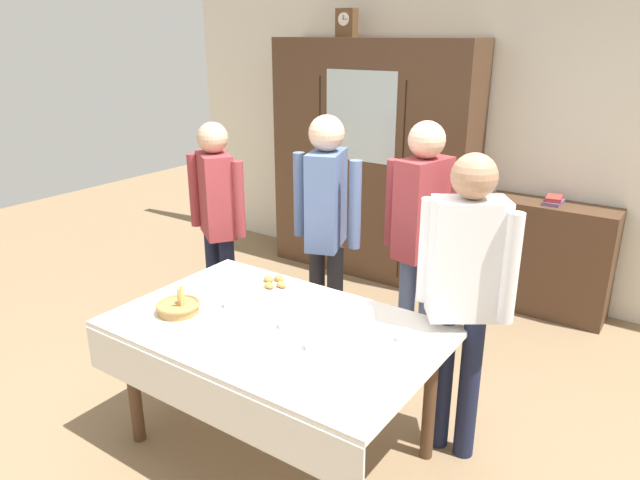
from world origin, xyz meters
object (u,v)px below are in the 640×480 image
at_px(pastry_plate, 275,284).
at_px(person_beside_shelf, 465,281).
at_px(dining_table, 273,344).
at_px(person_by_cabinet, 326,217).
at_px(bookshelf_low, 546,258).
at_px(tea_cup_far_left, 313,345).
at_px(spoon_back_edge, 314,382).
at_px(tea_cup_back_edge, 287,324).
at_px(tea_cup_far_right, 405,338).
at_px(person_behind_table_left, 422,226).
at_px(wall_cabinet, 372,161).
at_px(bread_basket, 179,307).
at_px(person_behind_table_right, 217,210).
at_px(mantel_clock, 347,23).
at_px(spoon_far_left, 380,364).
at_px(tea_cup_mid_left, 231,304).
at_px(book_stack, 554,200).

relative_size(pastry_plate, person_beside_shelf, 0.17).
distance_m(dining_table, person_by_cabinet, 1.12).
height_order(bookshelf_low, tea_cup_far_left, bookshelf_low).
height_order(tea_cup_far_left, spoon_back_edge, tea_cup_far_left).
height_order(tea_cup_back_edge, tea_cup_far_right, same).
xyz_separation_m(dining_table, pastry_plate, (-0.31, 0.41, 0.11)).
height_order(tea_cup_far_left, pastry_plate, tea_cup_far_left).
xyz_separation_m(tea_cup_back_edge, person_by_cabinet, (-0.41, 0.97, 0.25)).
bearing_deg(person_behind_table_left, wall_cabinet, 129.79).
height_order(tea_cup_far_right, person_beside_shelf, person_beside_shelf).
xyz_separation_m(tea_cup_far_right, bread_basket, (-1.16, -0.40, 0.01)).
distance_m(person_by_cabinet, person_behind_table_right, 0.87).
xyz_separation_m(wall_cabinet, bread_basket, (0.38, -2.75, -0.28)).
relative_size(tea_cup_back_edge, person_beside_shelf, 0.08).
xyz_separation_m(mantel_clock, spoon_far_left, (1.83, -2.59, -1.51)).
bearing_deg(pastry_plate, bookshelf_low, 65.03).
bearing_deg(bookshelf_low, mantel_clock, -178.48).
height_order(wall_cabinet, person_beside_shelf, wall_cabinet).
relative_size(dining_table, tea_cup_mid_left, 13.08).
relative_size(bookshelf_low, tea_cup_far_left, 7.78).
relative_size(dining_table, mantel_clock, 7.08).
height_order(tea_cup_back_edge, pastry_plate, tea_cup_back_edge).
distance_m(bread_basket, pastry_plate, 0.60).
relative_size(wall_cabinet, spoon_back_edge, 18.25).
relative_size(book_stack, person_behind_table_right, 0.13).
bearing_deg(book_stack, mantel_clock, -178.48).
relative_size(mantel_clock, spoon_far_left, 2.02).
relative_size(person_by_cabinet, person_beside_shelf, 1.03).
bearing_deg(spoon_back_edge, tea_cup_mid_left, 157.24).
xyz_separation_m(wall_cabinet, tea_cup_mid_left, (0.58, -2.55, -0.28)).
relative_size(wall_cabinet, tea_cup_back_edge, 16.70).
relative_size(book_stack, tea_cup_back_edge, 1.60).
bearing_deg(mantel_clock, pastry_plate, -67.92).
height_order(dining_table, tea_cup_far_left, tea_cup_far_left).
height_order(mantel_clock, spoon_back_edge, mantel_clock).
height_order(wall_cabinet, spoon_far_left, wall_cabinet).
relative_size(book_stack, pastry_plate, 0.74).
bearing_deg(person_behind_table_right, tea_cup_back_edge, -33.09).
distance_m(book_stack, tea_cup_mid_left, 2.81).
height_order(bread_basket, person_by_cabinet, person_by_cabinet).
relative_size(tea_cup_back_edge, tea_cup_far_left, 1.00).
bearing_deg(person_beside_shelf, dining_table, -143.95).
bearing_deg(person_behind_table_left, person_behind_table_right, -166.69).
bearing_deg(mantel_clock, bread_basket, -76.21).
relative_size(tea_cup_mid_left, spoon_far_left, 1.09).
height_order(book_stack, person_behind_table_left, person_behind_table_left).
xyz_separation_m(spoon_far_left, person_by_cabinet, (-0.97, 1.00, 0.28)).
height_order(pastry_plate, person_beside_shelf, person_beside_shelf).
relative_size(book_stack, tea_cup_far_right, 1.60).
height_order(wall_cabinet, bookshelf_low, wall_cabinet).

